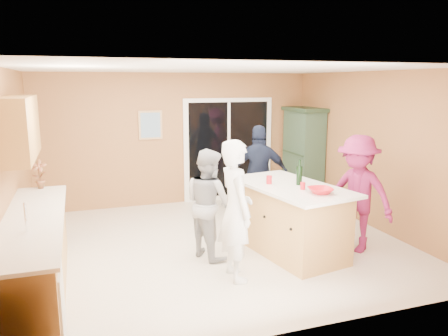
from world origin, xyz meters
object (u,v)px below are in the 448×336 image
object	(u,v)px
woman_grey	(209,203)
woman_magenta	(357,194)
kitchen_island	(290,221)
woman_navy	(259,175)
green_hutch	(303,155)
woman_white	(236,210)

from	to	relation	value
woman_grey	woman_magenta	size ratio (longest dim) A/B	0.90
kitchen_island	woman_navy	xyz separation A→B (m)	(0.12, 1.40, 0.39)
kitchen_island	green_hutch	world-z (taller)	green_hutch
kitchen_island	woman_grey	xyz separation A→B (m)	(-1.14, 0.24, 0.30)
woman_navy	woman_magenta	xyz separation A→B (m)	(0.82, -1.63, -0.01)
green_hutch	woman_white	xyz separation A→B (m)	(-2.62, -3.07, -0.06)
woman_white	woman_grey	xyz separation A→B (m)	(-0.11, 0.79, -0.11)
woman_white	woman_navy	distance (m)	2.26
kitchen_island	woman_magenta	size ratio (longest dim) A/B	1.21
woman_white	woman_grey	size ratio (longest dim) A/B	1.14
woman_white	kitchen_island	bearing A→B (deg)	-61.92
green_hutch	woman_magenta	xyz separation A→B (m)	(-0.65, -2.76, -0.09)
green_hutch	woman_grey	world-z (taller)	green_hutch
green_hutch	woman_magenta	bearing A→B (deg)	-103.19
green_hutch	woman_white	bearing A→B (deg)	-130.48
green_hutch	woman_grey	size ratio (longest dim) A/B	1.25
kitchen_island	green_hutch	size ratio (longest dim) A/B	1.07
woman_navy	woman_magenta	size ratio (longest dim) A/B	1.01
kitchen_island	woman_grey	bearing A→B (deg)	157.80
woman_grey	woman_navy	bearing A→B (deg)	-67.57
woman_grey	woman_navy	world-z (taller)	woman_navy
kitchen_island	woman_white	size ratio (longest dim) A/B	1.17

